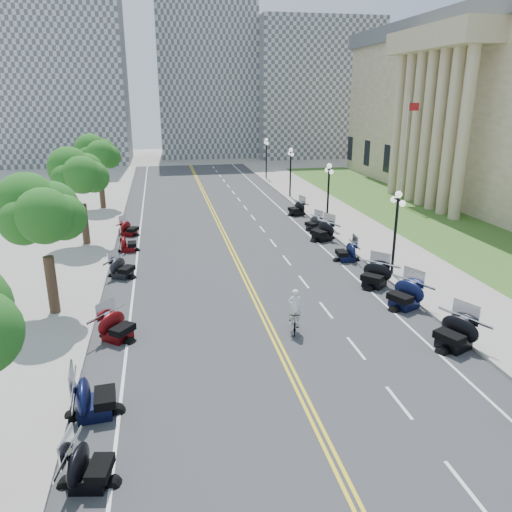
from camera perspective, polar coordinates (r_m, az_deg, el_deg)
ground at (r=24.56m, az=0.86°, el=-6.79°), size 160.00×160.00×0.00m
road at (r=33.75m, az=-2.57°, el=0.24°), size 16.00×90.00×0.01m
centerline_yellow_a at (r=33.74m, az=-2.77°, el=0.24°), size 0.12×90.00×0.00m
centerline_yellow_b at (r=33.77m, az=-2.37°, el=0.26°), size 0.12×90.00×0.00m
edge_line_north at (r=35.19m, az=7.79°, el=0.85°), size 0.12×90.00×0.00m
edge_line_south at (r=33.49m, az=-13.47°, el=-0.39°), size 0.12×90.00×0.00m
lane_dash_3 at (r=16.20m, az=22.77°, el=-23.09°), size 0.12×2.00×0.00m
lane_dash_4 at (r=18.90m, az=16.01°, el=-15.78°), size 0.12×2.00×0.00m
lane_dash_5 at (r=21.99m, az=11.36°, el=-10.28°), size 0.12×2.00×0.00m
lane_dash_6 at (r=25.34m, az=8.01°, el=-6.13°), size 0.12×2.00×0.00m
lane_dash_7 at (r=28.86m, az=5.49°, el=-2.96°), size 0.12×2.00×0.00m
lane_dash_8 at (r=32.48m, az=3.54°, el=-0.48°), size 0.12×2.00×0.00m
lane_dash_9 at (r=36.19m, az=1.98°, el=1.49°), size 0.12×2.00×0.00m
lane_dash_10 at (r=39.95m, az=0.72°, el=3.09°), size 0.12×2.00×0.00m
lane_dash_11 at (r=43.76m, az=-0.33°, el=4.42°), size 0.12×2.00×0.00m
lane_dash_12 at (r=47.60m, az=-1.22°, el=5.53°), size 0.12×2.00×0.00m
lane_dash_13 at (r=51.46m, az=-1.97°, el=6.48°), size 0.12×2.00×0.00m
lane_dash_14 at (r=55.34m, az=-2.62°, el=7.29°), size 0.12×2.00×0.00m
lane_dash_15 at (r=59.24m, az=-3.19°, el=7.99°), size 0.12×2.00×0.00m
lane_dash_16 at (r=63.15m, az=-3.69°, el=8.61°), size 0.12×2.00×0.00m
lane_dash_17 at (r=67.07m, az=-4.13°, el=9.15°), size 0.12×2.00×0.00m
lane_dash_18 at (r=71.00m, az=-4.53°, el=9.64°), size 0.12×2.00×0.00m
lane_dash_19 at (r=74.93m, az=-4.88°, el=10.07°), size 0.12×2.00×0.00m
sidewalk_north at (r=36.66m, az=13.89°, el=1.28°), size 5.00×90.00×0.15m
sidewalk_south at (r=33.95m, az=-20.39°, el=-0.68°), size 5.00×90.00×0.15m
lawn at (r=46.66m, az=17.73°, el=4.47°), size 9.00×60.00×0.10m
distant_block_a at (r=84.93m, az=-21.12°, el=18.72°), size 18.00×14.00×26.00m
distant_block_b at (r=90.35m, az=-5.78°, el=20.92°), size 16.00×12.00×30.00m
distant_block_c at (r=90.79m, az=6.49°, el=18.36°), size 20.00×14.00×22.00m
street_lamp_2 at (r=29.98m, az=15.61°, el=2.46°), size 0.50×1.20×4.90m
street_lamp_3 at (r=40.78m, az=8.24°, el=6.95°), size 0.50×1.20×4.90m
street_lamp_4 at (r=52.10m, az=3.95°, el=9.48°), size 0.50×1.20×4.90m
street_lamp_5 at (r=63.67m, az=1.18°, el=11.07°), size 0.50×1.20×4.90m
flagpole at (r=49.57m, az=16.61°, el=11.15°), size 1.10×0.20×10.00m
tree_2 at (r=25.06m, az=-23.15°, el=3.75°), size 4.80×4.80×9.20m
tree_3 at (r=36.65m, az=-19.47°, el=8.29°), size 4.80×4.80×9.20m
tree_4 at (r=48.45m, az=-17.54°, el=10.63°), size 4.80×4.80×9.20m
motorcycle_n_4 at (r=22.86m, az=21.79°, el=-8.00°), size 2.94×2.94×1.56m
motorcycle_n_5 at (r=26.21m, az=16.64°, el=-4.08°), size 2.98×2.98×1.56m
motorcycle_n_6 at (r=28.63m, az=13.44°, el=-1.99°), size 3.02×3.02×1.50m
motorcycle_n_7 at (r=32.67m, az=10.30°, el=0.59°), size 2.05×2.05×1.35m
motorcycle_n_8 at (r=37.02m, az=7.59°, el=2.96°), size 2.90×2.90×1.57m
motorcycle_n_9 at (r=39.90m, az=6.63°, el=3.86°), size 2.36×2.36×1.24m
motorcycle_n_10 at (r=44.63m, az=4.68°, el=5.53°), size 2.45×2.45×1.38m
motorcycle_s_3 at (r=15.48m, az=-18.58°, el=-21.66°), size 2.18×2.18×1.32m
motorcycle_s_4 at (r=18.06m, az=-18.06°, el=-14.88°), size 2.35×2.35×1.52m
motorcycle_s_5 at (r=22.83m, az=-15.62°, el=-7.59°), size 2.80×2.80×1.40m
motorcycle_s_7 at (r=30.28m, az=-15.07°, el=-1.19°), size 2.58×2.58×1.33m
motorcycle_s_8 at (r=35.23m, az=-14.47°, el=1.49°), size 1.86×1.86×1.25m
motorcycle_s_9 at (r=39.21m, az=-14.30°, el=3.17°), size 2.38×2.38×1.26m
bicycle at (r=22.82m, az=4.39°, el=-7.41°), size 0.91×1.82×1.05m
cyclist_rider at (r=22.26m, az=4.47°, el=-4.18°), size 0.63×0.41×1.72m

